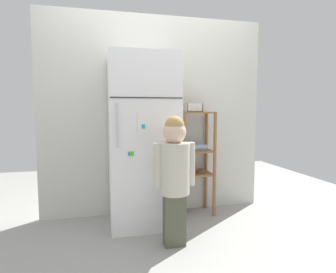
{
  "coord_description": "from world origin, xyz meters",
  "views": [
    {
      "loc": [
        -0.6,
        -2.8,
        1.17
      ],
      "look_at": [
        0.07,
        0.02,
        0.9
      ],
      "focal_mm": 30.03,
      "sensor_mm": 36.0,
      "label": 1
    }
  ],
  "objects_px": {
    "refrigerator": "(143,141)",
    "fruit_bin": "(193,108)",
    "pantry_shelf_unit": "(195,155)",
    "child_standing": "(174,168)"
  },
  "relations": [
    {
      "from": "refrigerator",
      "to": "fruit_bin",
      "type": "height_order",
      "value": "refrigerator"
    },
    {
      "from": "child_standing",
      "to": "fruit_bin",
      "type": "height_order",
      "value": "fruit_bin"
    },
    {
      "from": "refrigerator",
      "to": "pantry_shelf_unit",
      "type": "distance_m",
      "value": 0.66
    },
    {
      "from": "refrigerator",
      "to": "pantry_shelf_unit",
      "type": "relative_size",
      "value": 1.49
    },
    {
      "from": "child_standing",
      "to": "fruit_bin",
      "type": "bearing_deg",
      "value": 60.56
    },
    {
      "from": "refrigerator",
      "to": "pantry_shelf_unit",
      "type": "height_order",
      "value": "refrigerator"
    },
    {
      "from": "pantry_shelf_unit",
      "to": "fruit_bin",
      "type": "height_order",
      "value": "fruit_bin"
    },
    {
      "from": "refrigerator",
      "to": "fruit_bin",
      "type": "xyz_separation_m",
      "value": [
        0.59,
        0.17,
        0.33
      ]
    },
    {
      "from": "pantry_shelf_unit",
      "to": "fruit_bin",
      "type": "bearing_deg",
      "value": 137.87
    },
    {
      "from": "refrigerator",
      "to": "pantry_shelf_unit",
      "type": "xyz_separation_m",
      "value": [
        0.61,
        0.15,
        -0.19
      ]
    }
  ]
}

